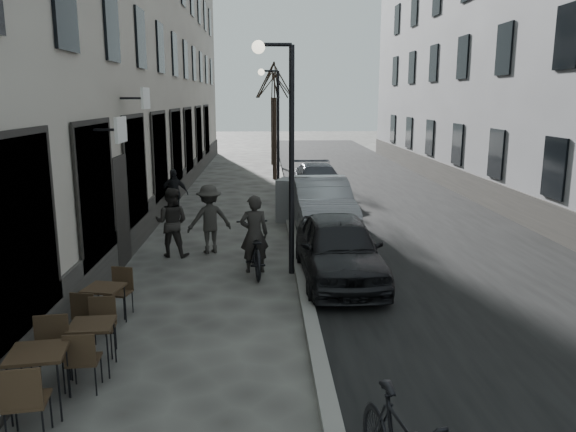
{
  "coord_description": "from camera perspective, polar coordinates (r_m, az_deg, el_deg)",
  "views": [
    {
      "loc": [
        -0.59,
        -6.21,
        3.92
      ],
      "look_at": [
        -0.17,
        3.8,
        1.8
      ],
      "focal_mm": 35.0,
      "sensor_mm": 36.0,
      "label": 1
    }
  ],
  "objects": [
    {
      "name": "ground",
      "position": [
        7.37,
        2.73,
        -20.22
      ],
      "size": [
        120.0,
        120.0,
        0.0
      ],
      "primitive_type": "plane",
      "color": "#3C3A36",
      "rests_on": "ground"
    },
    {
      "name": "road",
      "position": [
        22.98,
        8.79,
        2.01
      ],
      "size": [
        7.3,
        60.0,
        0.0
      ],
      "primitive_type": "cube",
      "color": "black",
      "rests_on": "ground"
    },
    {
      "name": "kerb",
      "position": [
        22.55,
        -0.35,
        2.12
      ],
      "size": [
        0.25,
        60.0,
        0.12
      ],
      "primitive_type": "cube",
      "color": "slate",
      "rests_on": "ground"
    },
    {
      "name": "streetlamp_near",
      "position": [
        12.24,
        -0.44,
        8.4
      ],
      "size": [
        0.9,
        0.28,
        5.09
      ],
      "color": "black",
      "rests_on": "ground"
    },
    {
      "name": "streetlamp_far",
      "position": [
        24.22,
        -1.43,
        10.17
      ],
      "size": [
        0.9,
        0.28,
        5.09
      ],
      "color": "black",
      "rests_on": "ground"
    },
    {
      "name": "tree_near",
      "position": [
        27.22,
        -1.4,
        13.53
      ],
      "size": [
        2.4,
        2.4,
        5.7
      ],
      "color": "black",
      "rests_on": "ground"
    },
    {
      "name": "tree_far",
      "position": [
        33.22,
        -1.59,
        13.25
      ],
      "size": [
        2.4,
        2.4,
        5.7
      ],
      "color": "black",
      "rests_on": "ground"
    },
    {
      "name": "bistro_set_a",
      "position": [
        7.96,
        -23.93,
        -14.55
      ],
      "size": [
        0.77,
        1.71,
        0.98
      ],
      "rotation": [
        0.0,
        0.0,
        0.15
      ],
      "color": "#2F2115",
      "rests_on": "ground"
    },
    {
      "name": "bistro_set_b",
      "position": [
        8.78,
        -19.2,
        -12.02
      ],
      "size": [
        0.65,
        1.51,
        0.88
      ],
      "rotation": [
        0.0,
        0.0,
        0.07
      ],
      "color": "#2F2115",
      "rests_on": "ground"
    },
    {
      "name": "bistro_set_c",
      "position": [
        10.3,
        -18.12,
        -8.37
      ],
      "size": [
        0.71,
        1.52,
        0.87
      ],
      "rotation": [
        0.0,
        0.0,
        -0.2
      ],
      "color": "#2F2115",
      "rests_on": "ground"
    },
    {
      "name": "utility_cabinet",
      "position": [
        18.12,
        -0.17,
        1.67
      ],
      "size": [
        0.72,
        1.01,
        1.36
      ],
      "primitive_type": "cube",
      "rotation": [
        0.0,
        0.0,
        -0.27
      ],
      "color": "slate",
      "rests_on": "ground"
    },
    {
      "name": "bicycle",
      "position": [
        12.81,
        -3.44,
        -3.34
      ],
      "size": [
        0.94,
        2.14,
        1.09
      ],
      "primitive_type": "imported",
      "rotation": [
        0.0,
        0.0,
        3.25
      ],
      "color": "black",
      "rests_on": "ground"
    },
    {
      "name": "cyclist_rider",
      "position": [
        12.72,
        -3.46,
        -1.83
      ],
      "size": [
        0.69,
        0.49,
        1.78
      ],
      "primitive_type": "imported",
      "rotation": [
        0.0,
        0.0,
        3.25
      ],
      "color": "black",
      "rests_on": "ground"
    },
    {
      "name": "pedestrian_near",
      "position": [
        14.27,
        -11.74,
        -0.63
      ],
      "size": [
        0.94,
        0.78,
        1.74
      ],
      "primitive_type": "imported",
      "rotation": [
        0.0,
        0.0,
        2.98
      ],
      "color": "#282522",
      "rests_on": "ground"
    },
    {
      "name": "pedestrian_mid",
      "position": [
        14.45,
        -7.99,
        -0.3
      ],
      "size": [
        1.29,
        1.0,
        1.76
      ],
      "primitive_type": "imported",
      "rotation": [
        0.0,
        0.0,
        3.48
      ],
      "color": "#2C2A26",
      "rests_on": "ground"
    },
    {
      "name": "pedestrian_far",
      "position": [
        18.89,
        -11.54,
        2.26
      ],
      "size": [
        0.97,
        0.43,
        1.62
      ],
      "primitive_type": "imported",
      "rotation": [
        0.0,
        0.0,
        0.04
      ],
      "color": "black",
      "rests_on": "ground"
    },
    {
      "name": "car_near",
      "position": [
        12.22,
        5.18,
        -3.29
      ],
      "size": [
        1.8,
        4.25,
        1.43
      ],
      "primitive_type": "imported",
      "rotation": [
        0.0,
        0.0,
        0.03
      ],
      "color": "black",
      "rests_on": "ground"
    },
    {
      "name": "car_mid",
      "position": [
        17.01,
        3.37,
        1.28
      ],
      "size": [
        1.85,
        4.75,
        1.54
      ],
      "primitive_type": "imported",
      "rotation": [
        0.0,
        0.0,
        0.05
      ],
      "color": "gray",
      "rests_on": "ground"
    },
    {
      "name": "car_far",
      "position": [
        22.12,
        3.05,
        3.5
      ],
      "size": [
        2.12,
        4.71,
        1.34
      ],
      "primitive_type": "imported",
      "rotation": [
        0.0,
        0.0,
        0.05
      ],
      "color": "#3A3C45",
      "rests_on": "ground"
    }
  ]
}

